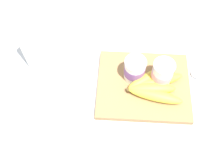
{
  "coord_description": "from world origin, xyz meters",
  "views": [
    {
      "loc": [
        -0.08,
        -0.42,
        0.77
      ],
      "look_at": [
        -0.1,
        0.0,
        0.07
      ],
      "focal_mm": 41.78,
      "sensor_mm": 36.0,
      "label": 1
    }
  ],
  "objects_px": {
    "cereal_box": "(50,46)",
    "yogurt_cup_front": "(135,69)",
    "spoon": "(201,80)",
    "banana_bunch": "(153,86)",
    "yogurt_cup_back": "(162,73)",
    "cutting_board": "(143,85)"
  },
  "relations": [
    {
      "from": "yogurt_cup_front",
      "to": "banana_bunch",
      "type": "relative_size",
      "value": 0.44
    },
    {
      "from": "cutting_board",
      "to": "yogurt_cup_back",
      "type": "relative_size",
      "value": 3.09
    },
    {
      "from": "yogurt_cup_back",
      "to": "banana_bunch",
      "type": "height_order",
      "value": "yogurt_cup_back"
    },
    {
      "from": "cutting_board",
      "to": "cereal_box",
      "type": "distance_m",
      "value": 0.33
    },
    {
      "from": "yogurt_cup_front",
      "to": "yogurt_cup_back",
      "type": "xyz_separation_m",
      "value": [
        0.09,
        -0.01,
        0.01
      ]
    },
    {
      "from": "cutting_board",
      "to": "spoon",
      "type": "distance_m",
      "value": 0.2
    },
    {
      "from": "cereal_box",
      "to": "yogurt_cup_back",
      "type": "bearing_deg",
      "value": -167.98
    },
    {
      "from": "cereal_box",
      "to": "banana_bunch",
      "type": "xyz_separation_m",
      "value": [
        0.33,
        -0.07,
        -0.1
      ]
    },
    {
      "from": "cutting_board",
      "to": "yogurt_cup_back",
      "type": "height_order",
      "value": "yogurt_cup_back"
    },
    {
      "from": "cereal_box",
      "to": "banana_bunch",
      "type": "bearing_deg",
      "value": -173.59
    },
    {
      "from": "yogurt_cup_front",
      "to": "yogurt_cup_back",
      "type": "height_order",
      "value": "yogurt_cup_back"
    },
    {
      "from": "spoon",
      "to": "yogurt_cup_back",
      "type": "bearing_deg",
      "value": -171.75
    },
    {
      "from": "yogurt_cup_front",
      "to": "spoon",
      "type": "distance_m",
      "value": 0.24
    },
    {
      "from": "cereal_box",
      "to": "yogurt_cup_front",
      "type": "bearing_deg",
      "value": -166.86
    },
    {
      "from": "cereal_box",
      "to": "yogurt_cup_back",
      "type": "relative_size",
      "value": 2.72
    },
    {
      "from": "cereal_box",
      "to": "yogurt_cup_front",
      "type": "xyz_separation_m",
      "value": [
        0.27,
        -0.02,
        -0.07
      ]
    },
    {
      "from": "banana_bunch",
      "to": "spoon",
      "type": "height_order",
      "value": "banana_bunch"
    },
    {
      "from": "cereal_box",
      "to": "yogurt_cup_back",
      "type": "xyz_separation_m",
      "value": [
        0.35,
        -0.04,
        -0.06
      ]
    },
    {
      "from": "yogurt_cup_back",
      "to": "spoon",
      "type": "height_order",
      "value": "yogurt_cup_back"
    },
    {
      "from": "cereal_box",
      "to": "banana_bunch",
      "type": "distance_m",
      "value": 0.35
    },
    {
      "from": "cereal_box",
      "to": "spoon",
      "type": "xyz_separation_m",
      "value": [
        0.49,
        -0.02,
        -0.13
      ]
    },
    {
      "from": "cereal_box",
      "to": "spoon",
      "type": "bearing_deg",
      "value": -163.76
    }
  ]
}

